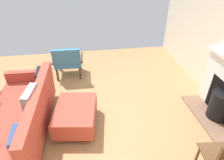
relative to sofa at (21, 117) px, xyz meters
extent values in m
cube|color=#A87A4C|center=(-0.81, -0.20, -0.35)|extent=(5.55, 5.68, 0.01)
cube|color=brown|center=(-3.12, 0.15, -0.33)|extent=(0.38, 1.27, 0.03)
cube|color=black|center=(-3.33, 0.15, 0.01)|extent=(0.06, 0.79, 0.65)
cylinder|color=black|center=(-3.29, 0.15, -0.07)|extent=(0.36, 0.36, 0.49)
cylinder|color=#B2B2B7|center=(0.37, -0.84, -0.30)|extent=(0.04, 0.04, 0.10)
cylinder|color=#B2B2B7|center=(-0.31, -0.82, -0.30)|extent=(0.04, 0.04, 0.10)
cube|color=#B74233|center=(0.06, 0.00, -0.08)|extent=(0.92, 1.98, 0.34)
cube|color=#B74233|center=(-0.30, 0.01, 0.26)|extent=(0.21, 1.95, 0.35)
cube|color=#B74233|center=(0.03, -0.92, 0.19)|extent=(0.81, 0.15, 0.21)
cube|color=black|center=(-0.23, -0.69, 0.25)|extent=(0.16, 0.35, 0.36)
cube|color=#99999E|center=(-0.20, -0.02, 0.27)|extent=(0.18, 0.42, 0.41)
cube|color=#334775|center=(-0.18, 0.72, 0.24)|extent=(0.15, 0.34, 0.34)
cylinder|color=#B2B2B7|center=(-0.62, -0.41, -0.30)|extent=(0.04, 0.04, 0.09)
cylinder|color=#B2B2B7|center=(-0.52, 0.25, -0.30)|extent=(0.04, 0.04, 0.09)
cylinder|color=#B2B2B7|center=(-1.13, -0.33, -0.30)|extent=(0.04, 0.04, 0.09)
cylinder|color=#B2B2B7|center=(-1.03, 0.33, -0.30)|extent=(0.04, 0.04, 0.09)
cube|color=#B74233|center=(-0.82, -0.04, -0.11)|extent=(0.75, 0.91, 0.30)
cube|color=#4C3321|center=(-0.92, -1.99, -0.18)|extent=(0.05, 0.05, 0.33)
cube|color=#4C3321|center=(-0.41, -2.00, -0.18)|extent=(0.05, 0.05, 0.33)
cube|color=#4C3321|center=(-0.91, -1.51, -0.18)|extent=(0.05, 0.05, 0.33)
cube|color=#4C3321|center=(-0.40, -1.53, -0.18)|extent=(0.05, 0.05, 0.33)
cube|color=teal|center=(-0.66, -1.76, 0.01)|extent=(0.62, 0.58, 0.08)
cube|color=teal|center=(-0.65, -1.51, 0.24)|extent=(0.60, 0.14, 0.40)
cube|color=#4C3321|center=(-0.98, -1.75, 0.10)|extent=(0.06, 0.53, 0.04)
cube|color=#4C3321|center=(-0.34, -1.76, 0.10)|extent=(0.06, 0.53, 0.04)
cylinder|color=brown|center=(-2.73, 1.02, -0.13)|extent=(0.04, 0.04, 0.43)
cylinder|color=brown|center=(-2.41, 0.98, -0.13)|extent=(0.04, 0.04, 0.43)
cube|color=brown|center=(-2.56, 1.16, 0.09)|extent=(0.44, 0.44, 0.02)
camera|label=1|loc=(-1.06, 2.39, 2.13)|focal=31.12mm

